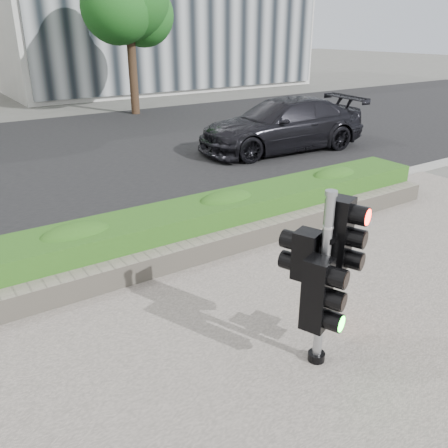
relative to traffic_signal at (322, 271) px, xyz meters
name	(u,v)px	position (x,y,z in m)	size (l,w,h in m)	color
ground	(241,330)	(-0.36, 0.94, -1.15)	(120.00, 120.00, 0.00)	#51514C
road	(38,159)	(-0.36, 10.94, -1.14)	(60.00, 13.00, 0.02)	black
curb	(137,239)	(-0.36, 4.09, -1.09)	(60.00, 0.25, 0.12)	gray
stone_wall	(170,259)	(-0.36, 2.84, -0.95)	(12.00, 0.32, 0.34)	gray
hedge	(151,235)	(-0.36, 3.49, -0.78)	(12.00, 1.00, 0.68)	#4A912C
tree_right	(127,1)	(5.12, 16.49, 3.33)	(4.10, 3.58, 6.53)	black
traffic_signal	(322,271)	(0.00, 0.00, 0.00)	(0.74, 0.65, 2.02)	black
car_dark	(282,125)	(6.15, 7.88, -0.36)	(2.14, 5.27, 1.53)	black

